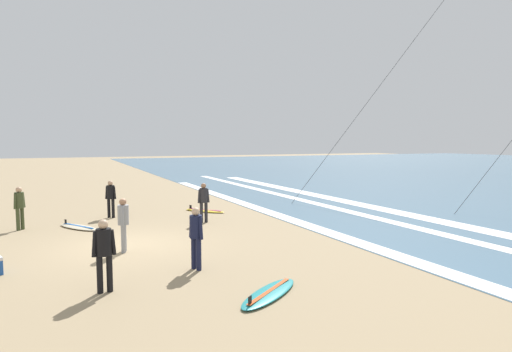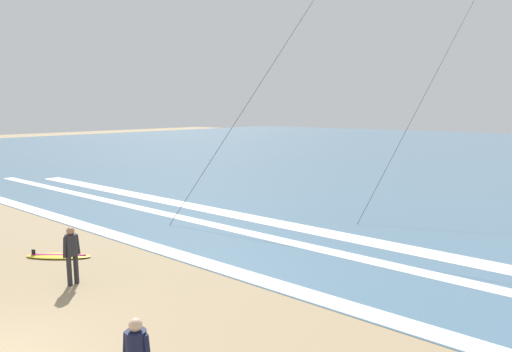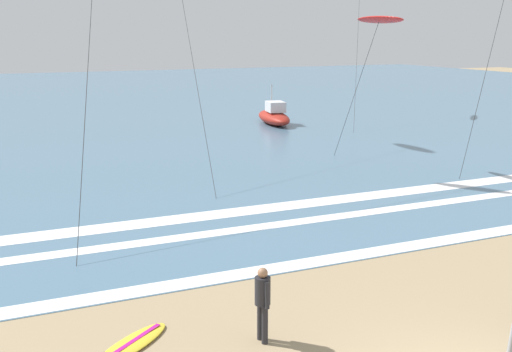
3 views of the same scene
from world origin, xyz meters
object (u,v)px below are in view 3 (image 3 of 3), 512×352
Objects in this scene: surfer_left_near at (263,298)px; offshore_boat at (274,116)px; kite_red_low_near at (379,20)px; surfboard_near_water at (131,344)px.

offshore_boat is (13.30, 27.68, -0.40)m from surfer_left_near.
offshore_boat is (2.08, 15.08, -6.15)m from kite_red_low_near.
kite_red_low_near is (13.73, 11.74, 6.65)m from surfboard_near_water.
offshore_boat is (15.81, 26.82, 0.51)m from surfboard_near_water.
surfer_left_near is 17.82m from kite_red_low_near.
offshore_boat reaches higher than surfer_left_near.
surfer_left_near reaches higher than surfboard_near_water.
kite_red_low_near is 1.28× the size of offshore_boat.
kite_red_low_near is at bearing 48.33° from surfer_left_near.
kite_red_low_near is 16.41m from offshore_boat.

